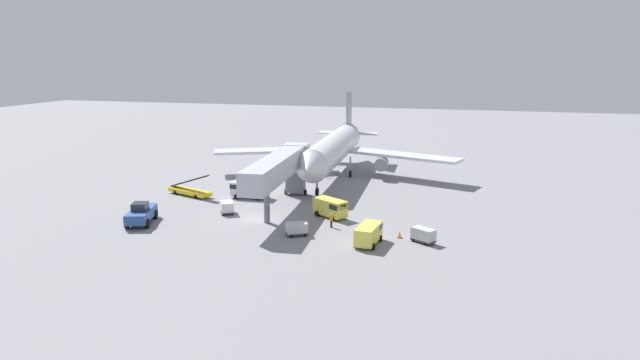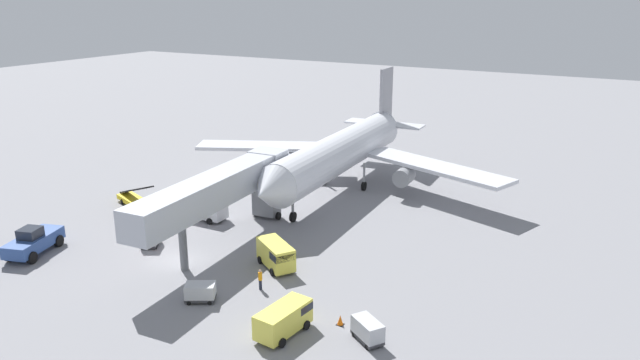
% 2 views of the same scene
% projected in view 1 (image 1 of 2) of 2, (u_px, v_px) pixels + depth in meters
% --- Properties ---
extents(ground_plane, '(300.00, 300.00, 0.00)m').
position_uv_depth(ground_plane, '(256.00, 219.00, 68.68)').
color(ground_plane, gray).
extents(airplane_at_gate, '(41.36, 38.23, 13.16)m').
position_uv_depth(airplane_at_gate, '(334.00, 148.00, 91.10)').
color(airplane_at_gate, silver).
rests_on(airplane_at_gate, ground).
extents(jet_bridge, '(4.60, 22.28, 7.29)m').
position_uv_depth(jet_bridge, '(281.00, 167.00, 71.93)').
color(jet_bridge, '#B2B7C1').
rests_on(jet_bridge, ground).
extents(pushback_tug, '(4.07, 6.41, 2.61)m').
position_uv_depth(pushback_tug, '(141.00, 214.00, 66.56)').
color(pushback_tug, '#2D4C8E').
rests_on(pushback_tug, ground).
extents(belt_loader_truck, '(7.46, 4.24, 3.39)m').
position_uv_depth(belt_loader_truck, '(190.00, 190.00, 79.87)').
color(belt_loader_truck, yellow).
rests_on(belt_loader_truck, ground).
extents(service_van_mid_right, '(2.52, 4.67, 2.09)m').
position_uv_depth(service_van_mid_right, '(369.00, 233.00, 59.31)').
color(service_van_mid_right, '#E5DB4C').
rests_on(service_van_mid_right, ground).
extents(service_van_near_left, '(5.07, 2.39, 2.28)m').
position_uv_depth(service_van_near_left, '(248.00, 189.00, 78.41)').
color(service_van_near_left, silver).
rests_on(service_van_near_left, ground).
extents(service_van_outer_left, '(4.74, 3.99, 2.29)m').
position_uv_depth(service_van_outer_left, '(331.00, 207.00, 68.98)').
color(service_van_outer_left, '#E5DB4C').
rests_on(service_van_outer_left, ground).
extents(baggage_cart_mid_left, '(2.70, 2.38, 1.45)m').
position_uv_depth(baggage_cart_mid_left, '(297.00, 229.00, 62.17)').
color(baggage_cart_mid_left, '#38383D').
rests_on(baggage_cart_mid_left, ground).
extents(baggage_cart_near_center, '(2.35, 2.59, 1.56)m').
position_uv_depth(baggage_cart_near_center, '(227.00, 207.00, 70.74)').
color(baggage_cart_near_center, '#38383D').
rests_on(baggage_cart_near_center, ground).
extents(baggage_cart_rear_right, '(2.79, 2.44, 1.59)m').
position_uv_depth(baggage_cart_rear_right, '(423.00, 235.00, 59.76)').
color(baggage_cart_rear_right, '#38383D').
rests_on(baggage_cart_rear_right, ground).
extents(ground_crew_worker_foreground, '(0.46, 0.46, 1.77)m').
position_uv_depth(ground_crew_worker_foreground, '(331.00, 220.00, 65.02)').
color(ground_crew_worker_foreground, '#1E2333').
rests_on(ground_crew_worker_foreground, ground).
extents(safety_cone_alpha, '(0.50, 0.50, 0.77)m').
position_uv_depth(safety_cone_alpha, '(400.00, 234.00, 61.47)').
color(safety_cone_alpha, black).
rests_on(safety_cone_alpha, ground).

